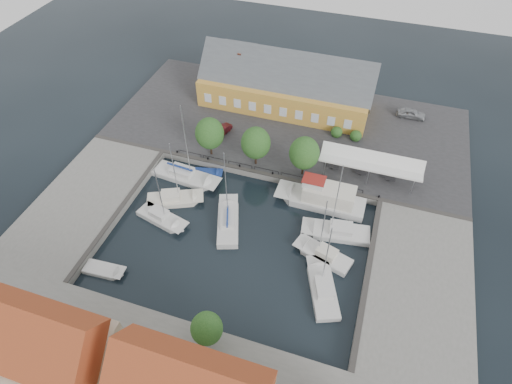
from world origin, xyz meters
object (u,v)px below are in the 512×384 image
west_boat_a (185,177)px  launch_sw (104,271)px  east_boat_a (337,232)px  west_boat_b (174,200)px  car_red (223,131)px  trawler (324,199)px  tent_canopy (371,162)px  warehouse (283,85)px  center_sailboat (228,222)px  west_boat_c (162,219)px  east_boat_b (324,256)px  launch_nw (207,174)px  east_boat_c (323,289)px  car_silver (411,113)px

west_boat_a → launch_sw: 17.86m
east_boat_a → west_boat_b: east_boat_a is taller
car_red → east_boat_a: east_boat_a is taller
trawler → west_boat_b: west_boat_b is taller
car_red → tent_canopy: bearing=7.7°
warehouse → center_sailboat: size_ratio=2.37×
west_boat_c → tent_canopy: bearing=32.8°
car_red → center_sailboat: size_ratio=0.31×
east_boat_b → west_boat_b: 21.71m
west_boat_a → west_boat_c: 8.31m
warehouse → launch_nw: (-5.77, -19.74, -4.34)m
center_sailboat → trawler: bearing=34.1°
center_sailboat → east_boat_a: 14.15m
launch_nw → warehouse: bearing=73.7°
warehouse → car_red: size_ratio=7.74×
trawler → east_boat_b: east_boat_b is taller
warehouse → east_boat_c: 36.80m
center_sailboat → west_boat_b: center_sailboat is taller
center_sailboat → west_boat_b: bearing=169.7°
east_boat_c → tent_canopy: bearing=83.4°
east_boat_b → car_red: bearing=138.5°
car_silver → east_boat_b: size_ratio=0.45×
car_silver → car_red: bearing=115.2°
west_boat_a → west_boat_b: size_ratio=1.25×
car_silver → east_boat_a: size_ratio=0.38×
east_boat_b → west_boat_b: west_boat_b is taller
trawler → launch_nw: size_ratio=2.73×
car_silver → car_red: 31.16m
trawler → launch_sw: (-22.53, -18.90, -0.93)m
warehouse → east_boat_a: size_ratio=2.32×
warehouse → center_sailboat: center_sailboat is taller
east_boat_c → launch_nw: (-20.07, 13.91, -0.17)m
car_silver → car_red: car_silver is taller
east_boat_a → launch_nw: bearing=165.7°
east_boat_a → east_boat_c: (-0.07, -8.80, -0.00)m
tent_canopy → west_boat_a: size_ratio=1.05×
car_red → east_boat_a: (20.99, -13.65, -1.35)m
tent_canopy → east_boat_c: east_boat_c is taller
east_boat_a → west_boat_c: bearing=-167.7°
west_boat_a → launch_sw: size_ratio=2.57×
car_silver → west_boat_a: (-29.89, -23.99, -1.52)m
east_boat_c → launch_sw: (-25.26, -5.48, -0.17)m
car_silver → east_boat_c: 36.92m
east_boat_b → launch_nw: 21.35m
car_red → warehouse: bearing=73.6°
west_boat_a → tent_canopy: bearing=16.8°
east_boat_b → car_silver: bearing=76.0°
tent_canopy → east_boat_c: (-2.29, -19.80, -3.43)m
car_red → center_sailboat: 18.03m
tent_canopy → east_boat_a: size_ratio=1.13×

